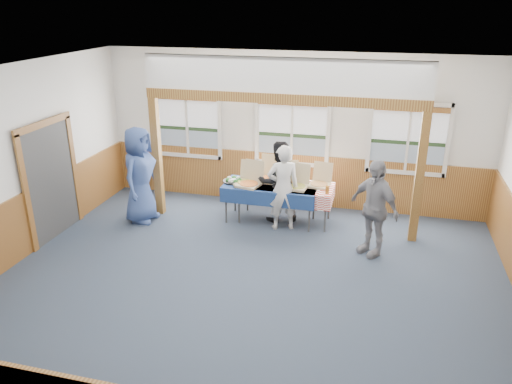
{
  "coord_description": "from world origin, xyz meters",
  "views": [
    {
      "loc": [
        1.77,
        -6.4,
        4.16
      ],
      "look_at": [
        -0.13,
        1.0,
        1.17
      ],
      "focal_mm": 35.0,
      "sensor_mm": 36.0,
      "label": 1
    }
  ],
  "objects_px": {
    "woman_black": "(278,182)",
    "man_blue": "(140,175)",
    "table_left": "(271,188)",
    "woman_white": "(283,188)",
    "table_right": "(285,188)",
    "person_grey": "(374,208)"
  },
  "relations": [
    {
      "from": "table_left",
      "to": "man_blue",
      "type": "bearing_deg",
      "value": -164.95
    },
    {
      "from": "woman_black",
      "to": "man_blue",
      "type": "bearing_deg",
      "value": -11.61
    },
    {
      "from": "table_right",
      "to": "woman_white",
      "type": "xyz_separation_m",
      "value": [
        0.03,
        -0.34,
        0.13
      ]
    },
    {
      "from": "table_left",
      "to": "man_blue",
      "type": "xyz_separation_m",
      "value": [
        -2.47,
        -0.58,
        0.25
      ]
    },
    {
      "from": "man_blue",
      "to": "table_right",
      "type": "bearing_deg",
      "value": -72.75
    },
    {
      "from": "table_right",
      "to": "person_grey",
      "type": "height_order",
      "value": "person_grey"
    },
    {
      "from": "woman_white",
      "to": "table_left",
      "type": "bearing_deg",
      "value": -63.74
    },
    {
      "from": "table_left",
      "to": "table_right",
      "type": "distance_m",
      "value": 0.28
    },
    {
      "from": "table_left",
      "to": "woman_black",
      "type": "height_order",
      "value": "woman_black"
    },
    {
      "from": "woman_white",
      "to": "woman_black",
      "type": "xyz_separation_m",
      "value": [
        -0.17,
        0.36,
        -0.02
      ]
    },
    {
      "from": "woman_black",
      "to": "person_grey",
      "type": "height_order",
      "value": "person_grey"
    },
    {
      "from": "woman_black",
      "to": "person_grey",
      "type": "distance_m",
      "value": 2.09
    },
    {
      "from": "table_right",
      "to": "woman_white",
      "type": "relative_size",
      "value": 1.22
    },
    {
      "from": "table_right",
      "to": "woman_black",
      "type": "height_order",
      "value": "woman_black"
    },
    {
      "from": "woman_black",
      "to": "man_blue",
      "type": "height_order",
      "value": "man_blue"
    },
    {
      "from": "woman_black",
      "to": "man_blue",
      "type": "relative_size",
      "value": 0.85
    },
    {
      "from": "woman_white",
      "to": "woman_black",
      "type": "height_order",
      "value": "woman_white"
    },
    {
      "from": "man_blue",
      "to": "person_grey",
      "type": "height_order",
      "value": "man_blue"
    },
    {
      "from": "table_left",
      "to": "person_grey",
      "type": "height_order",
      "value": "person_grey"
    },
    {
      "from": "table_left",
      "to": "person_grey",
      "type": "distance_m",
      "value": 2.18
    },
    {
      "from": "table_left",
      "to": "man_blue",
      "type": "distance_m",
      "value": 2.55
    },
    {
      "from": "man_blue",
      "to": "person_grey",
      "type": "distance_m",
      "value": 4.47
    }
  ]
}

